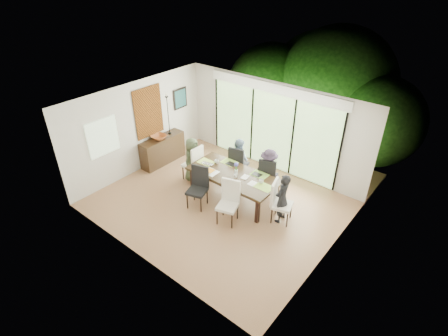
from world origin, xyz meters
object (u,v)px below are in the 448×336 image
Objects in this scene: person_far_right at (268,171)px; sideboard at (163,150)px; cup_a at (217,161)px; person_right_end at (282,199)px; chair_far_left at (239,162)px; chair_near_left at (197,188)px; bowl at (159,137)px; table_top at (233,175)px; chair_left_end at (192,162)px; chair_far_right at (268,174)px; person_far_left at (239,160)px; vase at (236,172)px; laptop at (206,164)px; cup_b at (236,176)px; cup_c at (261,181)px; chair_near_right at (227,203)px; person_left_end at (192,160)px; chair_right_end at (283,202)px.

person_far_right reaches higher than sideboard.
person_right_end is at bearing -3.94° from cup_a.
chair_near_left is at bearing 74.73° from chair_far_left.
bowl is (-2.39, 0.90, 0.35)m from chair_near_left.
chair_left_end is (-1.50, -0.00, -0.17)m from table_top.
person_far_right reaches higher than chair_far_left.
table_top is 2.91m from sideboard.
chair_far_left is at bearing -19.09° from chair_far_right.
vase is (0.50, -0.78, 0.17)m from person_far_left.
chair_near_left reaches higher than vase.
bowl is (-4.37, 0.03, 0.26)m from person_right_end.
chair_left_end is 1.00× the size of chair_near_left.
laptop is 3.30× the size of cup_b.
table_top is at bearing -2.27° from laptop.
chair_far_left is 1.15m from cup_b.
chair_near_right is at bearing -107.19° from cup_c.
person_left_end is at bearing 121.38° from chair_near_left.
chair_far_right reaches higher than sideboard.
vase is (0.55, 0.92, 0.26)m from chair_near_left.
person_left_end reaches higher than chair_right_end.
person_right_end is 12.90× the size of cup_b.
chair_far_left is at bearing -115.79° from person_right_end.
cup_a is at bearing 84.07° from chair_near_left.
chair_near_left is 0.85× the size of person_left_end.
chair_near_left is 2.58m from bowl.
person_far_left is 0.74m from cup_a.
chair_left_end is 1.00× the size of chair_right_end.
chair_left_end is 2.32m from cup_c.
person_far_right is at bearing 32.59° from chair_right_end.
chair_far_right reaches higher than bowl.
chair_far_left is at bearing 71.31° from chair_near_left.
chair_near_right is at bearing -14.87° from bowl.
cup_a is at bearing 79.99° from person_far_left.
chair_near_left reaches higher than table_top.
bowl is (-2.04, 0.13, 0.14)m from laptop.
cup_a is at bearing 178.09° from cup_c.
cup_b is (0.65, 0.77, 0.25)m from chair_near_left.
chair_left_end is 1.00× the size of chair_far_right.
chair_near_left is 0.85× the size of person_right_end.
person_left_end is 10.40× the size of cup_a.
chair_far_right is 2.47× the size of bowl.
chair_left_end is 3.00m from chair_right_end.
vase is 0.36× the size of laptop.
cup_a is (-1.25, -0.68, 0.16)m from person_far_right.
chair_far_left is 1.48m from cup_c.
table_top is at bearing -96.78° from person_left_end.
person_far_left is (0.05, 1.70, 0.10)m from chair_near_left.
chair_near_left is (-2.00, -0.87, 0.00)m from chair_right_end.
chair_right_end is at bearing 6.49° from chair_near_left.
cup_c is at bearing 56.13° from chair_near_right.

